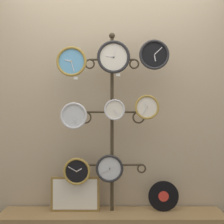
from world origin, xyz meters
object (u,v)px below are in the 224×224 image
(clock_top_right, at_px, (154,55))
(clock_middle_left, at_px, (74,116))
(clock_top_center, at_px, (114,57))
(clock_bottom_left, at_px, (77,171))
(vinyl_record, at_px, (164,196))
(picture_frame, at_px, (75,194))
(clock_top_left, at_px, (72,61))
(clock_middle_center, at_px, (115,110))
(clock_bottom_center, at_px, (110,168))
(clock_middle_right, at_px, (147,107))
(display_stand, at_px, (112,163))

(clock_top_right, bearing_deg, clock_middle_left, 179.58)
(clock_top_center, xyz_separation_m, clock_bottom_left, (-0.36, -0.00, -1.12))
(vinyl_record, bearing_deg, picture_frame, 179.69)
(clock_top_left, height_order, clock_middle_center, clock_top_left)
(clock_top_center, height_order, clock_middle_center, clock_top_center)
(clock_top_center, height_order, clock_bottom_center, clock_top_center)
(clock_middle_right, bearing_deg, clock_top_center, 176.83)
(clock_middle_left, distance_m, clock_bottom_left, 0.54)
(display_stand, distance_m, vinyl_record, 0.61)
(clock_middle_center, relative_size, clock_bottom_center, 0.76)
(clock_top_right, xyz_separation_m, picture_frame, (-0.78, 0.09, -1.37))
(clock_middle_right, relative_size, clock_bottom_center, 0.88)
(display_stand, relative_size, picture_frame, 3.84)
(clock_top_center, bearing_deg, clock_middle_center, -22.95)
(clock_bottom_center, bearing_deg, clock_bottom_left, -177.84)
(clock_bottom_center, bearing_deg, display_stand, 73.41)
(clock_middle_right, relative_size, picture_frame, 0.49)
(clock_top_center, distance_m, clock_middle_left, 0.69)
(clock_middle_center, distance_m, clock_bottom_left, 0.70)
(clock_bottom_left, bearing_deg, clock_bottom_center, 2.16)
(clock_top_left, height_order, clock_top_right, clock_top_right)
(display_stand, distance_m, clock_top_right, 1.15)
(display_stand, relative_size, clock_bottom_left, 6.98)
(clock_top_center, relative_size, clock_middle_left, 1.24)
(clock_top_center, xyz_separation_m, clock_bottom_center, (-0.04, 0.01, -1.09))
(clock_middle_right, bearing_deg, clock_top_right, -5.96)
(clock_top_left, height_order, vinyl_record, clock_top_left)
(display_stand, xyz_separation_m, clock_middle_right, (0.34, -0.11, 0.56))
(clock_top_center, height_order, clock_middle_left, clock_top_center)
(clock_top_left, xyz_separation_m, clock_middle_center, (0.42, 0.00, -0.47))
(picture_frame, bearing_deg, display_stand, 4.57)
(clock_bottom_center, bearing_deg, picture_frame, 171.26)
(clock_middle_center, distance_m, clock_bottom_center, 0.58)
(clock_middle_left, height_order, clock_middle_center, clock_middle_center)
(display_stand, distance_m, clock_top_center, 1.06)
(vinyl_record, bearing_deg, display_stand, 176.20)
(clock_top_center, relative_size, clock_bottom_left, 1.22)
(clock_top_right, xyz_separation_m, clock_middle_center, (-0.38, 0.02, -0.53))
(clock_top_left, xyz_separation_m, picture_frame, (0.03, 0.07, -1.31))
(clock_top_left, height_order, clock_bottom_left, clock_top_left)
(clock_top_left, height_order, clock_middle_right, clock_top_left)
(clock_middle_center, xyz_separation_m, picture_frame, (-0.39, 0.07, -0.84))
(clock_top_right, distance_m, picture_frame, 1.58)
(display_stand, distance_m, clock_middle_right, 0.67)
(clock_bottom_center, xyz_separation_m, picture_frame, (-0.34, 0.05, -0.27))
(clock_middle_right, bearing_deg, clock_middle_left, -179.87)
(clock_top_left, bearing_deg, vinyl_record, 4.34)
(clock_top_right, relative_size, picture_frame, 0.61)
(clock_middle_center, relative_size, picture_frame, 0.42)
(vinyl_record, bearing_deg, clock_top_right, -140.55)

